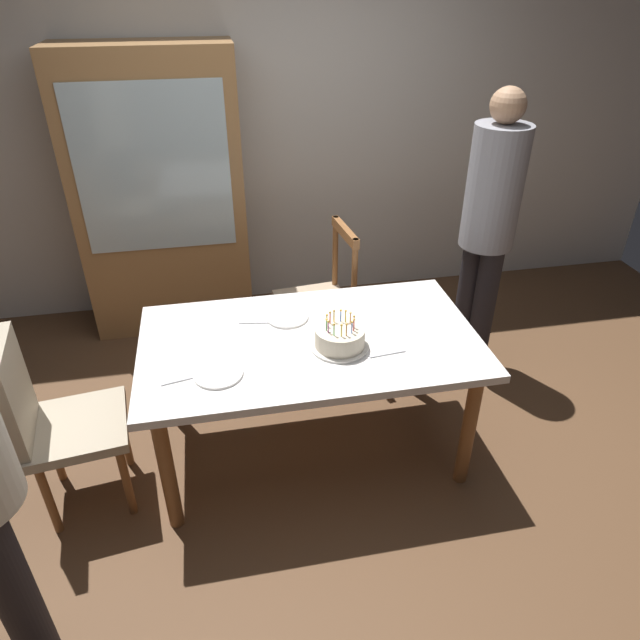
# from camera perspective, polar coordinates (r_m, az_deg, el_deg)

# --- Properties ---
(ground) EXTENTS (6.40, 6.40, 0.00)m
(ground) POSITION_cam_1_polar(r_m,az_deg,el_deg) (3.23, -0.89, -12.67)
(ground) COLOR brown
(back_wall) EXTENTS (6.40, 0.10, 2.60)m
(back_wall) POSITION_cam_1_polar(r_m,az_deg,el_deg) (4.25, -5.76, 18.53)
(back_wall) COLOR beige
(back_wall) RESTS_ON ground
(dining_table) EXTENTS (1.64, 0.94, 0.73)m
(dining_table) POSITION_cam_1_polar(r_m,az_deg,el_deg) (2.82, -1.00, -3.31)
(dining_table) COLOR white
(dining_table) RESTS_ON ground
(birthday_cake) EXTENTS (0.28, 0.28, 0.17)m
(birthday_cake) POSITION_cam_1_polar(r_m,az_deg,el_deg) (2.69, 2.00, -1.82)
(birthday_cake) COLOR silver
(birthday_cake) RESTS_ON dining_table
(plate_near_celebrant) EXTENTS (0.22, 0.22, 0.01)m
(plate_near_celebrant) POSITION_cam_1_polar(r_m,az_deg,el_deg) (2.57, -10.17, -5.35)
(plate_near_celebrant) COLOR white
(plate_near_celebrant) RESTS_ON dining_table
(plate_far_side) EXTENTS (0.22, 0.22, 0.01)m
(plate_far_side) POSITION_cam_1_polar(r_m,az_deg,el_deg) (2.94, -3.32, 0.30)
(plate_far_side) COLOR white
(plate_far_side) RESTS_ON dining_table
(fork_near_celebrant) EXTENTS (0.18, 0.05, 0.01)m
(fork_near_celebrant) POSITION_cam_1_polar(r_m,az_deg,el_deg) (2.57, -13.72, -5.84)
(fork_near_celebrant) COLOR silver
(fork_near_celebrant) RESTS_ON dining_table
(fork_far_side) EXTENTS (0.18, 0.05, 0.01)m
(fork_far_side) POSITION_cam_1_polar(r_m,az_deg,el_deg) (2.91, -6.39, -0.25)
(fork_far_side) COLOR silver
(fork_far_side) RESTS_ON dining_table
(fork_near_guest) EXTENTS (0.18, 0.03, 0.01)m
(fork_near_guest) POSITION_cam_1_polar(r_m,az_deg,el_deg) (2.68, 6.78, -3.37)
(fork_near_guest) COLOR silver
(fork_near_guest) RESTS_ON dining_table
(chair_spindle_back) EXTENTS (0.48, 0.48, 0.95)m
(chair_spindle_back) POSITION_cam_1_polar(r_m,az_deg,el_deg) (3.61, -0.17, 1.74)
(chair_spindle_back) COLOR tan
(chair_spindle_back) RESTS_ON ground
(chair_upholstered) EXTENTS (0.50, 0.49, 0.95)m
(chair_upholstered) POSITION_cam_1_polar(r_m,az_deg,el_deg) (2.88, -25.23, -8.87)
(chair_upholstered) COLOR tan
(chair_upholstered) RESTS_ON ground
(person_guest) EXTENTS (0.32, 0.32, 1.75)m
(person_guest) POSITION_cam_1_polar(r_m,az_deg,el_deg) (3.54, 16.57, 9.52)
(person_guest) COLOR #262328
(person_guest) RESTS_ON ground
(china_cabinet) EXTENTS (1.10, 0.45, 1.90)m
(china_cabinet) POSITION_cam_1_polar(r_m,az_deg,el_deg) (4.07, -15.64, 11.80)
(china_cabinet) COLOR #9E7042
(china_cabinet) RESTS_ON ground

